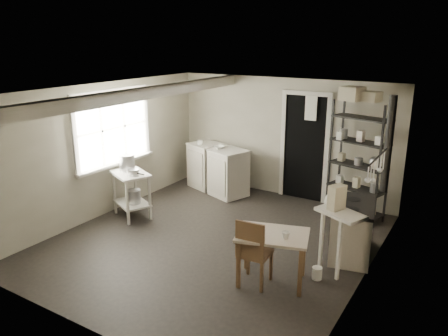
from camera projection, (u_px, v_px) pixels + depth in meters
The scene contains 31 objects.
floor at pixel (214, 241), 6.75m from camera, with size 5.00×5.00×0.00m, color black.
ceiling at pixel (213, 91), 6.09m from camera, with size 5.00×5.00×0.00m, color silver.
wall_back at pixel (283, 138), 8.46m from camera, with size 4.50×0.02×2.30m, color #ACA793.
wall_front at pixel (78, 231), 4.38m from camera, with size 4.50×0.02×2.30m, color #ACA793.
wall_left at pixel (104, 150), 7.55m from camera, with size 0.02×5.00×2.30m, color #ACA793.
wall_right at pixel (369, 198), 5.29m from camera, with size 0.02×5.00×2.30m, color #ACA793.
window at pixel (112, 128), 7.59m from camera, with size 0.12×1.76×1.28m, color silver, non-canonical shape.
doorway at pixel (304, 149), 8.25m from camera, with size 0.96×0.10×2.08m, color silver, non-canonical shape.
ceiling_beam at pixel (148, 93), 6.72m from camera, with size 0.18×5.00×0.18m, color silver, non-canonical shape.
wallpaper_panel at pixel (368, 198), 5.30m from camera, with size 0.01×5.00×2.30m, color beige, non-canonical shape.
utensil_rail at pixel (379, 155), 5.70m from camera, with size 0.06×1.20×0.44m, color #B8B8BA, non-canonical shape.
prep_table at pixel (132, 195), 7.56m from camera, with size 0.70×0.50×0.80m, color silver, non-canonical shape.
stockpot at pixel (127, 163), 7.54m from camera, with size 0.26×0.26×0.29m, color #B8B8BA.
saucepan at pixel (133, 172), 7.30m from camera, with size 0.19×0.19×0.11m, color #B8B8BA.
bucket at pixel (134, 197), 7.52m from camera, with size 0.23×0.23×0.25m, color #B8B8BA.
base_cabinets at pixel (217, 169), 8.83m from camera, with size 1.41×0.60×0.93m, color beige, non-canonical shape.
mixing_bowl at pixel (219, 147), 8.56m from camera, with size 0.27×0.27×0.07m, color white.
counter_cup at pixel (200, 143), 8.82m from camera, with size 0.13×0.13×0.10m, color white.
shelf_rack at pixel (358, 165), 7.38m from camera, with size 0.96×0.37×2.03m, color black, non-canonical shape.
shelf_jar at pixel (340, 139), 7.39m from camera, with size 0.09×0.09×0.21m, color white.
storage_box_a at pixel (351, 102), 7.13m from camera, with size 0.33×0.29×0.23m, color beige.
storage_box_b at pixel (371, 104), 7.00m from camera, with size 0.26×0.24×0.16m, color beige.
stove at pixel (352, 226), 6.20m from camera, with size 0.55×0.99×0.78m, color beige, non-canonical shape.
stovepipe at pixel (388, 144), 6.07m from camera, with size 0.12×0.12×1.53m, color black, non-canonical shape.
side_ledge at pixel (338, 249), 5.57m from camera, with size 0.61×0.33×0.94m, color silver, non-canonical shape.
oats_box at pixel (336, 204), 5.48m from camera, with size 0.13×0.21×0.32m, color beige.
work_table at pixel (272, 255), 5.52m from camera, with size 0.88×0.62×0.67m, color beige, non-canonical shape.
table_cup at pixel (286, 228), 5.27m from camera, with size 0.09×0.09×0.09m, color white.
chair at pixel (255, 248), 5.46m from camera, with size 0.37×0.39×0.91m, color #533823, non-canonical shape.
flour_sack at pixel (336, 204), 7.58m from camera, with size 0.42×0.35×0.50m, color white.
floor_crock at pixel (317, 274), 5.67m from camera, with size 0.13×0.13×0.16m, color white.
Camera 1 is at (3.35, -5.15, 3.02)m, focal length 35.00 mm.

